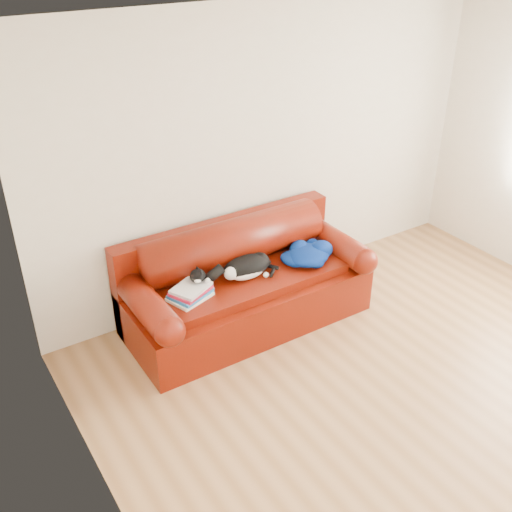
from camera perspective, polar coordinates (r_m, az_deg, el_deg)
The scene contains 7 objects.
ground at distance 4.79m, azimuth 14.95°, elevation -12.72°, with size 4.50×4.50×0.00m, color brown.
room_shell at distance 3.99m, azimuth 19.12°, elevation 6.18°, with size 4.52×4.02×2.61m.
sofa_base at distance 5.23m, azimuth -0.85°, elevation -4.09°, with size 2.10×0.90×0.50m.
sofa_back at distance 5.25m, azimuth -2.28°, elevation -0.08°, with size 2.10×1.01×0.88m.
book_stack at distance 4.78m, azimuth -6.26°, elevation -3.46°, with size 0.38×0.33×0.10m.
cat at distance 5.00m, azimuth -0.91°, elevation -1.11°, with size 0.63×0.25×0.23m.
blanket at distance 5.27m, azimuth 4.96°, elevation 0.22°, with size 0.57×0.47×0.15m.
Camera 1 is at (-2.84, -2.20, 3.17)m, focal length 42.00 mm.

